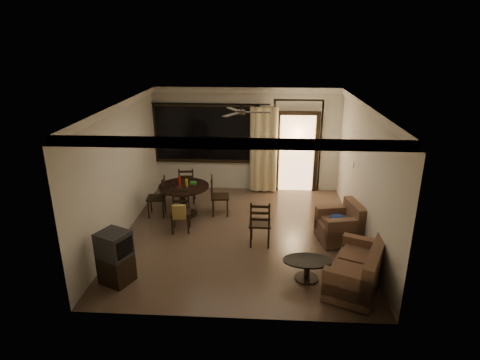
# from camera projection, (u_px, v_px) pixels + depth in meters

# --- Properties ---
(ground) EXTENTS (5.50, 5.50, 0.00)m
(ground) POSITION_uv_depth(u_px,v_px,m) (241.00, 234.00, 8.69)
(ground) COLOR #7F6651
(ground) RESTS_ON ground
(room_shell) EXTENTS (5.50, 6.70, 5.50)m
(room_shell) POSITION_uv_depth(u_px,v_px,m) (270.00, 133.00, 9.69)
(room_shell) COLOR beige
(room_shell) RESTS_ON ground
(dining_table) EXTENTS (1.18, 1.18, 0.96)m
(dining_table) POSITION_uv_depth(u_px,v_px,m) (184.00, 192.00, 9.44)
(dining_table) COLOR black
(dining_table) RESTS_ON ground
(dining_chair_west) EXTENTS (0.46, 0.46, 0.95)m
(dining_chair_west) POSITION_uv_depth(u_px,v_px,m) (157.00, 204.00, 9.50)
(dining_chair_west) COLOR black
(dining_chair_west) RESTS_ON ground
(dining_chair_east) EXTENTS (0.46, 0.46, 0.95)m
(dining_chair_east) POSITION_uv_depth(u_px,v_px,m) (220.00, 203.00, 9.57)
(dining_chair_east) COLOR black
(dining_chair_east) RESTS_ON ground
(dining_chair_south) EXTENTS (0.46, 0.51, 0.95)m
(dining_chair_south) POSITION_uv_depth(u_px,v_px,m) (181.00, 218.00, 8.72)
(dining_chair_south) COLOR black
(dining_chair_south) RESTS_ON ground
(dining_chair_north) EXTENTS (0.46, 0.46, 0.95)m
(dining_chair_north) POSITION_uv_depth(u_px,v_px,m) (187.00, 192.00, 10.28)
(dining_chair_north) COLOR black
(dining_chair_north) RESTS_ON ground
(tv_cabinet) EXTENTS (0.64, 0.61, 0.95)m
(tv_cabinet) POSITION_uv_depth(u_px,v_px,m) (115.00, 257.00, 6.85)
(tv_cabinet) COLOR black
(tv_cabinet) RESTS_ON ground
(sofa) EXTENTS (1.29, 1.63, 0.77)m
(sofa) POSITION_uv_depth(u_px,v_px,m) (359.00, 271.00, 6.77)
(sofa) COLOR #482821
(sofa) RESTS_ON ground
(armchair) EXTENTS (0.95, 0.95, 0.81)m
(armchair) POSITION_uv_depth(u_px,v_px,m) (341.00, 226.00, 8.31)
(armchair) COLOR #482821
(armchair) RESTS_ON ground
(coffee_table) EXTENTS (0.86, 0.52, 0.38)m
(coffee_table) POSITION_uv_depth(u_px,v_px,m) (307.00, 266.00, 7.00)
(coffee_table) COLOR black
(coffee_table) RESTS_ON ground
(side_chair) EXTENTS (0.45, 0.45, 1.00)m
(side_chair) POSITION_uv_depth(u_px,v_px,m) (260.00, 231.00, 8.16)
(side_chair) COLOR black
(side_chair) RESTS_ON ground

